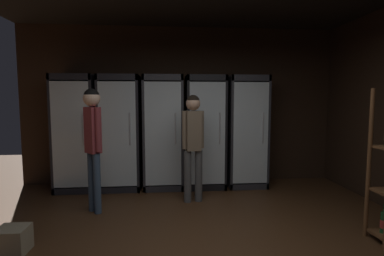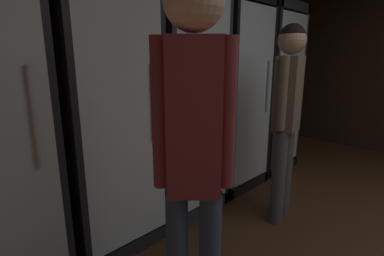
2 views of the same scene
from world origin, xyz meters
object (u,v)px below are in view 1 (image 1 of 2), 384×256
object	(u,v)px
cooler_left	(121,134)
cooler_far_right	(245,132)
cooler_far_left	(78,134)
cooler_center	(163,133)
wine_crate_floor	(13,240)
shopper_far	(93,133)
cooler_right	(205,132)
shopper_near	(193,138)

from	to	relation	value
cooler_left	cooler_far_right	bearing A→B (deg)	0.01
cooler_far_left	cooler_far_right	size ratio (longest dim) A/B	1.00
cooler_far_left	cooler_center	bearing A→B (deg)	0.07
cooler_far_left	wine_crate_floor	bearing A→B (deg)	-90.48
cooler_left	shopper_far	size ratio (longest dim) A/B	1.16
cooler_far_left	cooler_far_right	bearing A→B (deg)	0.03
cooler_left	wine_crate_floor	world-z (taller)	cooler_left
cooler_right	cooler_far_right	bearing A→B (deg)	-0.10
cooler_far_right	shopper_near	world-z (taller)	cooler_far_right
cooler_left	wine_crate_floor	bearing A→B (deg)	-108.99
cooler_far_right	cooler_far_left	bearing A→B (deg)	-179.97
cooler_center	wine_crate_floor	distance (m)	2.71
cooler_center	shopper_near	size ratio (longest dim) A/B	1.21
cooler_left	cooler_far_right	size ratio (longest dim) A/B	1.00
cooler_right	shopper_near	xyz separation A→B (m)	(-0.28, -0.82, 0.01)
shopper_near	wine_crate_floor	world-z (taller)	shopper_near
cooler_far_left	cooler_right	distance (m)	2.16
cooler_left	wine_crate_floor	distance (m)	2.40
cooler_far_left	cooler_far_right	world-z (taller)	same
cooler_right	shopper_far	xyz separation A→B (m)	(-1.63, -1.12, 0.13)
cooler_far_left	cooler_center	xyz separation A→B (m)	(1.44, 0.00, 0.01)
cooler_left	shopper_far	distance (m)	1.14
cooler_center	shopper_near	world-z (taller)	cooler_center
cooler_left	cooler_right	size ratio (longest dim) A/B	1.00
cooler_center	shopper_far	size ratio (longest dim) A/B	1.16
cooler_far_left	shopper_far	distance (m)	1.24
cooler_left	shopper_near	world-z (taller)	cooler_left
cooler_center	shopper_near	xyz separation A→B (m)	(0.44, -0.82, 0.02)
cooler_far_right	cooler_center	bearing A→B (deg)	179.98
cooler_far_left	cooler_right	xyz separation A→B (m)	(2.16, 0.00, 0.01)
shopper_far	wine_crate_floor	distance (m)	1.50
cooler_left	shopper_near	bearing A→B (deg)	-35.18
cooler_right	cooler_far_right	distance (m)	0.72
cooler_center	cooler_far_right	size ratio (longest dim) A/B	1.00
cooler_far_left	cooler_left	size ratio (longest dim) A/B	1.00
cooler_center	wine_crate_floor	world-z (taller)	cooler_center
cooler_left	cooler_center	size ratio (longest dim) A/B	1.00
cooler_right	shopper_near	bearing A→B (deg)	-108.57
cooler_right	wine_crate_floor	distance (m)	3.16
cooler_center	wine_crate_floor	bearing A→B (deg)	-124.22
cooler_far_left	cooler_right	size ratio (longest dim) A/B	1.00
shopper_near	shopper_far	size ratio (longest dim) A/B	0.95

